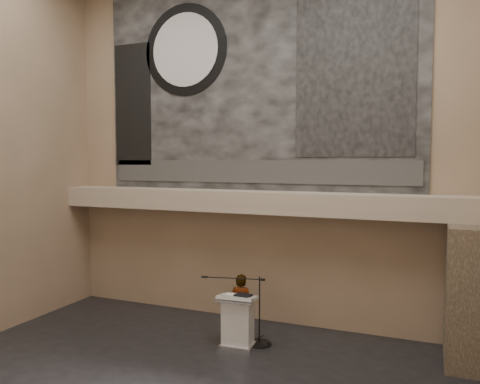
% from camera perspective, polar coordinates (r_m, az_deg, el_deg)
% --- Properties ---
extents(wall_back, '(10.00, 0.02, 8.50)m').
position_cam_1_polar(wall_back, '(11.38, 1.54, 5.54)').
color(wall_back, '#836D53').
rests_on(wall_back, floor).
extents(soffit, '(10.00, 0.80, 0.50)m').
position_cam_1_polar(soffit, '(11.05, 0.79, -1.16)').
color(soffit, tan).
rests_on(soffit, wall_back).
extents(sprinkler_left, '(0.04, 0.04, 0.06)m').
position_cam_1_polar(sprinkler_left, '(11.72, -6.60, -2.27)').
color(sprinkler_left, '#B2893D').
rests_on(sprinkler_left, soffit).
extents(sprinkler_right, '(0.04, 0.04, 0.06)m').
position_cam_1_polar(sprinkler_right, '(10.48, 10.40, -3.04)').
color(sprinkler_right, '#B2893D').
rests_on(sprinkler_right, soffit).
extents(banner, '(8.00, 0.05, 5.00)m').
position_cam_1_polar(banner, '(11.49, 1.50, 12.79)').
color(banner, black).
rests_on(banner, wall_back).
extents(banner_text_strip, '(7.76, 0.02, 0.55)m').
position_cam_1_polar(banner_text_strip, '(11.32, 1.41, 2.51)').
color(banner_text_strip, '#2F2F2F').
rests_on(banner_text_strip, banner).
extents(banner_clock_rim, '(2.30, 0.02, 2.30)m').
position_cam_1_polar(banner_clock_rim, '(12.39, -6.71, 16.82)').
color(banner_clock_rim, black).
rests_on(banner_clock_rim, banner).
extents(banner_clock_face, '(1.84, 0.02, 1.84)m').
position_cam_1_polar(banner_clock_face, '(12.37, -6.75, 16.84)').
color(banner_clock_face, silver).
rests_on(banner_clock_face, banner).
extents(banner_building_print, '(2.60, 0.02, 3.60)m').
position_cam_1_polar(banner_building_print, '(10.85, 13.70, 13.74)').
color(banner_building_print, black).
rests_on(banner_building_print, banner).
extents(banner_brick_print, '(1.10, 0.02, 3.20)m').
position_cam_1_polar(banner_brick_print, '(13.01, -12.93, 10.32)').
color(banner_brick_print, black).
rests_on(banner_brick_print, banner).
extents(stone_pier, '(0.60, 1.40, 2.70)m').
position_cam_1_polar(stone_pier, '(10.13, 25.50, -11.21)').
color(stone_pier, '#44372A').
rests_on(stone_pier, floor).
extents(lectern, '(0.80, 0.60, 1.14)m').
position_cam_1_polar(lectern, '(10.17, -0.28, -15.47)').
color(lectern, silver).
rests_on(lectern, floor).
extents(binder, '(0.36, 0.31, 0.04)m').
position_cam_1_polar(binder, '(9.96, 0.38, -12.48)').
color(binder, black).
rests_on(binder, lectern).
extents(papers, '(0.26, 0.32, 0.00)m').
position_cam_1_polar(papers, '(10.06, -1.23, -12.40)').
color(papers, silver).
rests_on(papers, lectern).
extents(speaker_person, '(0.53, 0.36, 1.44)m').
position_cam_1_polar(speaker_person, '(10.56, 0.14, -13.76)').
color(speaker_person, silver).
rests_on(speaker_person, floor).
extents(mic_stand, '(1.50, 0.53, 1.46)m').
position_cam_1_polar(mic_stand, '(10.44, 2.11, -16.90)').
color(mic_stand, black).
rests_on(mic_stand, floor).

